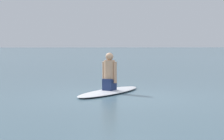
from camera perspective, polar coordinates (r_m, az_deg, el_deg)
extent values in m
plane|color=slate|center=(9.83, 1.09, -3.99)|extent=(400.00, 400.00, 0.00)
ellipsoid|color=white|center=(10.65, -0.37, -3.17)|extent=(2.82, 2.34, 0.08)
cube|color=navy|center=(10.63, -0.37, -2.11)|extent=(0.43, 0.42, 0.32)
cylinder|color=tan|center=(10.60, -0.37, 0.04)|extent=(0.41, 0.41, 0.53)
sphere|color=tan|center=(10.58, -0.37, 1.97)|extent=(0.21, 0.21, 0.21)
cylinder|color=tan|center=(10.69, -1.20, -0.30)|extent=(0.12, 0.12, 0.58)
cylinder|color=tan|center=(10.51, 0.47, -0.36)|extent=(0.12, 0.12, 0.58)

